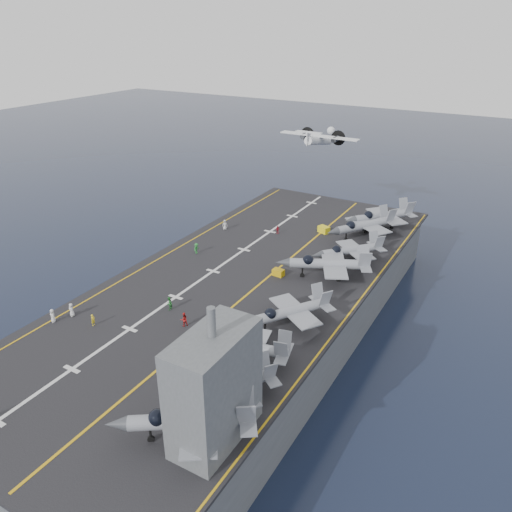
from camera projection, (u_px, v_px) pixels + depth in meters
The scene contains 28 objects.
ground at pixel (244, 333), 85.20m from camera, with size 500.00×500.00×0.00m, color #142135.
hull at pixel (244, 308), 83.06m from camera, with size 36.00×90.00×10.00m, color #56595E.
flight_deck at pixel (244, 281), 80.84m from camera, with size 38.00×92.00×0.40m, color black.
foul_line at pixel (260, 284), 79.39m from camera, with size 0.35×90.00×0.02m, color gold.
landing_centerline at pixel (213, 271), 83.46m from camera, with size 0.50×90.00×0.02m, color silver.
deck_edge_port at pixel (162, 257), 88.43m from camera, with size 0.25×90.00×0.02m, color gold.
deck_edge_stbd at pixel (352, 309), 72.39m from camera, with size 0.25×90.00×0.02m, color gold.
island_superstructure at pixel (214, 376), 47.28m from camera, with size 5.00×10.00×15.00m, color #56595E, non-canonical shape.
fighter_jet_0 at pixel (191, 419), 48.94m from camera, with size 17.79×16.46×5.14m, color #979EA6, non-canonical shape.
fighter_jet_1 at pixel (228, 385), 54.01m from camera, with size 14.36×15.29×4.42m, color #8F969F, non-canonical shape.
fighter_jet_2 at pixel (245, 345), 60.56m from camera, with size 14.69×11.46×4.53m, color gray, non-canonical shape.
fighter_jet_3 at pixel (290, 311), 67.55m from camera, with size 15.26×16.53×4.78m, color #969FA6, non-canonical shape.
fighter_jet_5 at pixel (329, 263), 80.31m from camera, with size 18.13×15.85×5.28m, color #9BA5AB, non-canonical shape.
fighter_jet_6 at pixel (352, 249), 85.90m from camera, with size 15.37×15.74×4.59m, color #9098A0, non-canonical shape.
fighter_jet_7 at pixel (365, 225), 95.49m from camera, with size 16.69×18.20×5.26m, color #9FA6B2, non-canonical shape.
fighter_jet_8 at pixel (383, 215), 100.03m from camera, with size 17.50×18.05×5.25m, color gray, non-canonical shape.
tow_cart_a at pixel (195, 351), 62.19m from camera, with size 2.41×1.88×1.28m, color yellow, non-canonical shape.
tow_cart_b at pixel (278, 272), 81.85m from camera, with size 1.94×1.36×1.11m, color gold, non-canonical shape.
tow_cart_c at pixel (324, 229), 98.44m from camera, with size 2.52×2.09×1.30m, color yellow, non-canonical shape.
crew_0 at pixel (71, 310), 70.44m from camera, with size 1.42×1.23×1.99m, color silver.
crew_1 at pixel (93, 320), 68.32m from camera, with size 0.77×1.07×1.70m, color yellow.
crew_2 at pixel (169, 303), 72.02m from camera, with size 0.97×1.31×2.00m, color #2B8634.
crew_3 at pixel (196, 248), 89.53m from camera, with size 0.81×1.19×1.94m, color #268C33.
crew_4 at pixel (277, 230), 97.91m from camera, with size 1.12×1.17×1.63m, color #B31222.
crew_5 at pixel (225, 225), 99.73m from camera, with size 1.46×1.41×2.04m, color silver.
crew_7 at pixel (184, 319), 68.12m from camera, with size 1.35×1.49×2.06m, color #B21919.
transport_plane at pixel (319, 141), 119.02m from camera, with size 19.90×13.72×4.66m, color silver, non-canonical shape.
crew_8 at pixel (53, 316), 69.03m from camera, with size 1.42×1.23×1.99m, color silver.
Camera 1 is at (37.40, -60.82, 48.38)m, focal length 35.00 mm.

